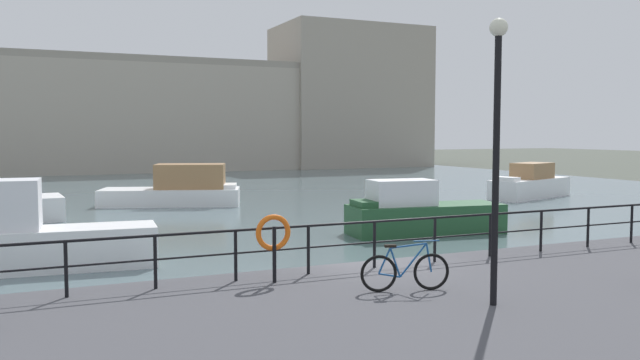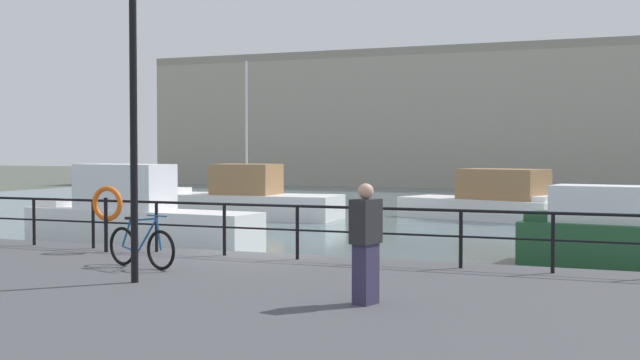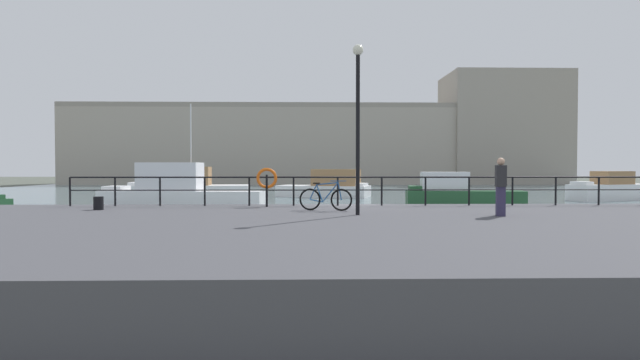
{
  "view_description": "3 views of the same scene",
  "coord_description": "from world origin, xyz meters",
  "px_view_note": "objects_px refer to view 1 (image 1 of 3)",
  "views": [
    {
      "loc": [
        -7.5,
        -13.49,
        4.14
      ],
      "look_at": [
        0.27,
        3.81,
        2.75
      ],
      "focal_mm": 36.4,
      "sensor_mm": 36.0,
      "label": 1
    },
    {
      "loc": [
        8.0,
        -15.98,
        3.24
      ],
      "look_at": [
        -0.08,
        3.51,
        2.49
      ],
      "focal_mm": 47.81,
      "sensor_mm": 36.0,
      "label": 2
    },
    {
      "loc": [
        -1.52,
        -19.26,
        2.48
      ],
      "look_at": [
        -0.98,
        3.3,
        1.93
      ],
      "focal_mm": 28.24,
      "sensor_mm": 36.0,
      "label": 3
    }
  ],
  "objects_px": {
    "harbor_building": "(182,112)",
    "life_ring_stand": "(273,235)",
    "parked_bicycle": "(405,271)",
    "quay_lamp_post": "(497,126)",
    "moored_green_narrowboat": "(178,189)",
    "moored_blue_motorboat": "(530,184)",
    "moored_white_yacht": "(420,214)"
  },
  "relations": [
    {
      "from": "harbor_building",
      "to": "life_ring_stand",
      "type": "xyz_separation_m",
      "value": [
        -11.01,
        -59.36,
        -4.36
      ]
    },
    {
      "from": "parked_bicycle",
      "to": "quay_lamp_post",
      "type": "bearing_deg",
      "value": -44.04
    },
    {
      "from": "harbor_building",
      "to": "parked_bicycle",
      "type": "height_order",
      "value": "harbor_building"
    },
    {
      "from": "moored_green_narrowboat",
      "to": "parked_bicycle",
      "type": "xyz_separation_m",
      "value": [
        -1.16,
        -26.27,
        0.56
      ]
    },
    {
      "from": "moored_blue_motorboat",
      "to": "life_ring_stand",
      "type": "distance_m",
      "value": 31.42
    },
    {
      "from": "parked_bicycle",
      "to": "life_ring_stand",
      "type": "height_order",
      "value": "life_ring_stand"
    },
    {
      "from": "parked_bicycle",
      "to": "quay_lamp_post",
      "type": "relative_size",
      "value": 0.34
    },
    {
      "from": "harbor_building",
      "to": "quay_lamp_post",
      "type": "height_order",
      "value": "harbor_building"
    },
    {
      "from": "moored_blue_motorboat",
      "to": "quay_lamp_post",
      "type": "relative_size",
      "value": 1.43
    },
    {
      "from": "life_ring_stand",
      "to": "moored_blue_motorboat",
      "type": "bearing_deg",
      "value": 38.66
    },
    {
      "from": "harbor_building",
      "to": "moored_green_narrowboat",
      "type": "relative_size",
      "value": 9.15
    },
    {
      "from": "moored_green_narrowboat",
      "to": "parked_bicycle",
      "type": "bearing_deg",
      "value": -73.3
    },
    {
      "from": "quay_lamp_post",
      "to": "moored_blue_motorboat",
      "type": "bearing_deg",
      "value": 46.69
    },
    {
      "from": "moored_blue_motorboat",
      "to": "life_ring_stand",
      "type": "relative_size",
      "value": 5.13
    },
    {
      "from": "quay_lamp_post",
      "to": "moored_green_narrowboat",
      "type": "bearing_deg",
      "value": 89.48
    },
    {
      "from": "harbor_building",
      "to": "moored_green_narrowboat",
      "type": "xyz_separation_m",
      "value": [
        -7.8,
        -34.85,
        -5.5
      ]
    },
    {
      "from": "parked_bicycle",
      "to": "life_ring_stand",
      "type": "distance_m",
      "value": 2.77
    },
    {
      "from": "moored_white_yacht",
      "to": "moored_green_narrowboat",
      "type": "bearing_deg",
      "value": -57.62
    },
    {
      "from": "parked_bicycle",
      "to": "harbor_building",
      "type": "bearing_deg",
      "value": 96.67
    },
    {
      "from": "moored_green_narrowboat",
      "to": "moored_blue_motorboat",
      "type": "height_order",
      "value": "moored_green_narrowboat"
    },
    {
      "from": "harbor_building",
      "to": "moored_blue_motorboat",
      "type": "height_order",
      "value": "harbor_building"
    },
    {
      "from": "moored_blue_motorboat",
      "to": "quay_lamp_post",
      "type": "bearing_deg",
      "value": 27.1
    },
    {
      "from": "harbor_building",
      "to": "moored_blue_motorboat",
      "type": "bearing_deg",
      "value": -71.23
    },
    {
      "from": "moored_blue_motorboat",
      "to": "moored_green_narrowboat",
      "type": "bearing_deg",
      "value": -32.55
    },
    {
      "from": "moored_green_narrowboat",
      "to": "parked_bicycle",
      "type": "distance_m",
      "value": 26.31
    },
    {
      "from": "moored_white_yacht",
      "to": "life_ring_stand",
      "type": "bearing_deg",
      "value": 52.2
    },
    {
      "from": "parked_bicycle",
      "to": "life_ring_stand",
      "type": "xyz_separation_m",
      "value": [
        -2.05,
        1.76,
        0.59
      ]
    },
    {
      "from": "moored_blue_motorboat",
      "to": "moored_white_yacht",
      "type": "bearing_deg",
      "value": 14.06
    },
    {
      "from": "harbor_building",
      "to": "moored_white_yacht",
      "type": "height_order",
      "value": "harbor_building"
    },
    {
      "from": "life_ring_stand",
      "to": "moored_green_narrowboat",
      "type": "bearing_deg",
      "value": 82.55
    },
    {
      "from": "moored_white_yacht",
      "to": "parked_bicycle",
      "type": "distance_m",
      "value": 14.17
    },
    {
      "from": "harbor_building",
      "to": "quay_lamp_post",
      "type": "relative_size",
      "value": 14.93
    }
  ]
}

